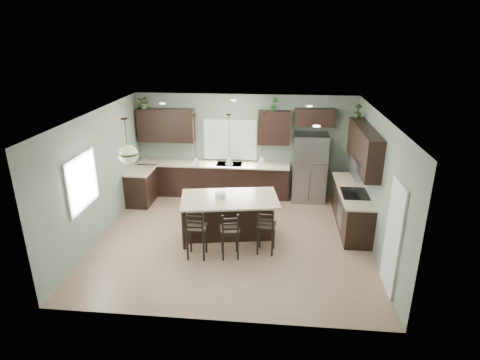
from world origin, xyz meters
name	(u,v)px	position (x,y,z in m)	size (l,w,h in m)	color
ground	(234,238)	(0.00, 0.00, 0.00)	(6.00, 6.00, 0.00)	#9E8466
pantry_door	(393,237)	(2.98, -1.55, 1.02)	(0.04, 0.82, 2.04)	white
window_back	(230,140)	(-0.40, 2.73, 1.55)	(1.35, 0.02, 1.00)	white
window_left	(81,182)	(-2.98, -0.80, 1.55)	(0.02, 1.10, 1.00)	white
left_return_cabs	(141,187)	(-2.70, 1.70, 0.45)	(0.60, 0.90, 0.90)	black
left_return_countertop	(140,171)	(-2.68, 1.70, 0.92)	(0.66, 0.96, 0.04)	beige
back_lower_cabs	(214,180)	(-0.85, 2.45, 0.45)	(4.20, 0.60, 0.90)	black
back_countertop	(213,164)	(-0.85, 2.43, 0.92)	(4.20, 0.66, 0.04)	beige
sink_inset	(229,164)	(-0.40, 2.43, 0.94)	(0.70, 0.45, 0.01)	gray
faucet	(229,159)	(-0.40, 2.40, 1.08)	(0.02, 0.02, 0.28)	silver
back_upper_left	(166,125)	(-2.15, 2.58, 1.95)	(1.55, 0.34, 0.90)	black
back_upper_right	(274,128)	(0.80, 2.58, 1.95)	(0.85, 0.34, 0.90)	black
fridge_header	(315,117)	(1.85, 2.58, 2.25)	(1.05, 0.34, 0.45)	black
right_lower_cabs	(351,208)	(2.70, 0.87, 0.45)	(0.60, 2.35, 0.90)	black
right_countertop	(352,190)	(2.68, 0.87, 0.92)	(0.66, 2.35, 0.04)	beige
cooktop	(355,193)	(2.68, 0.60, 0.94)	(0.58, 0.75, 0.02)	black
wall_oven_front	(340,213)	(2.40, 0.60, 0.45)	(0.01, 0.72, 0.60)	gray
right_upper_cabs	(364,147)	(2.83, 0.87, 1.95)	(0.34, 2.35, 0.90)	black
microwave	(362,168)	(2.78, 0.60, 1.55)	(0.40, 0.75, 0.40)	gray
refrigerator	(309,168)	(1.78, 2.38, 0.93)	(0.90, 0.74, 1.85)	gray
kitchen_island	(230,217)	(-0.10, 0.11, 0.46)	(2.13, 1.21, 0.92)	black
serving_dish	(220,195)	(-0.30, 0.08, 0.99)	(0.24, 0.24, 0.14)	silver
bar_stool_left	(197,233)	(-0.66, -0.86, 0.55)	(0.41, 0.41, 1.10)	black
bar_stool_center	(230,234)	(0.01, -0.79, 0.52)	(0.38, 0.38, 1.03)	black
bar_stool_right	(266,230)	(0.74, -0.55, 0.52)	(0.38, 0.38, 1.04)	black
pendant_left	(195,140)	(-0.79, 0.00, 2.25)	(0.17, 0.17, 1.10)	silver
pendant_center	(229,140)	(-0.10, 0.11, 2.25)	(0.17, 0.17, 1.10)	white
pendant_right	(262,139)	(0.59, 0.23, 2.25)	(0.17, 0.17, 1.10)	white
chandelier	(127,141)	(-2.08, -0.48, 2.33)	(0.44, 0.44, 0.95)	beige
plant_back_left	(144,102)	(-2.70, 2.55, 2.59)	(0.34, 0.30, 0.38)	#385A27
plant_back_right	(274,104)	(0.79, 2.55, 2.59)	(0.21, 0.17, 0.37)	#2A5A27
plant_right_wall	(358,111)	(2.80, 1.84, 2.57)	(0.19, 0.19, 0.34)	#294B20
room_shell	(233,167)	(0.00, 0.00, 1.70)	(6.00, 6.00, 6.00)	slate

